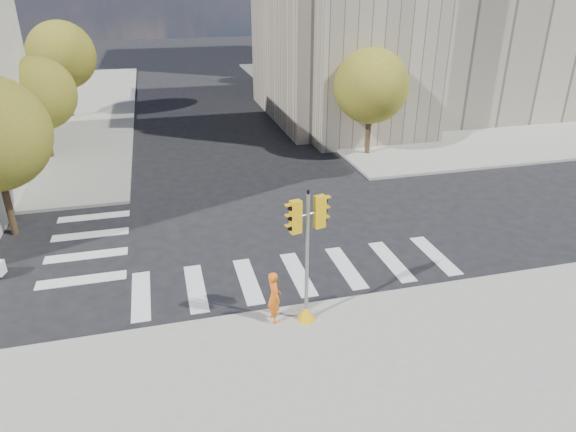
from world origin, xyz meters
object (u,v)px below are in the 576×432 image
(lamp_near, at_px, (354,65))
(traffic_signal, at_px, (307,269))
(photographer, at_px, (274,297))
(lamp_far, at_px, (295,41))

(lamp_near, xyz_separation_m, traffic_signal, (-8.64, -18.81, -2.66))
(traffic_signal, distance_m, photographer, 1.34)
(traffic_signal, bearing_deg, lamp_near, 52.34)
(photographer, bearing_deg, lamp_near, -34.12)
(lamp_near, height_order, photographer, lamp_near)
(traffic_signal, xyz_separation_m, photographer, (-0.93, 0.21, -0.94))
(lamp_near, relative_size, lamp_far, 1.00)
(lamp_near, xyz_separation_m, lamp_far, (0.00, 14.00, 0.00))
(lamp_near, bearing_deg, photographer, -117.22)
(lamp_far, xyz_separation_m, photographer, (-9.57, -32.60, -3.60))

